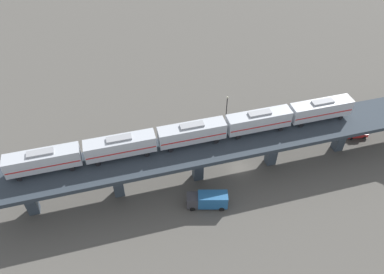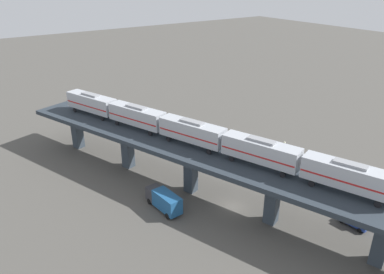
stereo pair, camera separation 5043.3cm
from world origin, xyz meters
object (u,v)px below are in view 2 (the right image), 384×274
subway_train (192,131)px  delivery_truck (164,200)px  street_car_blue (354,220)px  street_lamp (283,156)px  street_car_silver (303,192)px

subway_train → delivery_truck: bearing=23.4°
subway_train → street_car_blue: 28.39m
street_car_blue → street_lamp: (-2.30, -16.62, 3.17)m
street_car_blue → street_lamp: size_ratio=0.65×
delivery_truck → street_lamp: 23.86m
street_car_silver → street_car_blue: size_ratio=1.03×
street_car_blue → delivery_truck: (21.23, -19.71, 0.82)m
subway_train → street_lamp: size_ratio=8.62×
subway_train → delivery_truck: subway_train is taller
street_car_silver → street_lamp: 8.16m
subway_train → delivery_truck: size_ratio=8.14×
street_car_silver → street_car_blue: same height
street_car_blue → delivery_truck: size_ratio=0.62×
street_car_silver → street_lamp: bearing=-109.2°
street_car_silver → delivery_truck: size_ratio=0.63×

